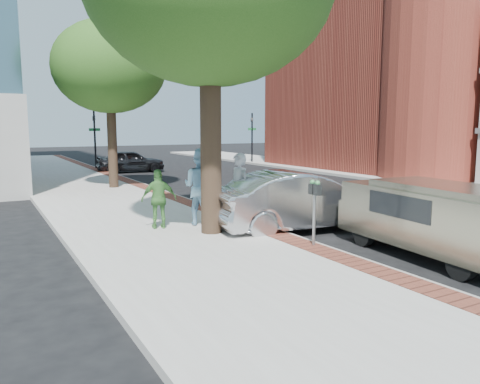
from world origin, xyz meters
TOP-DOWN VIEW (x-y plane):
  - ground at (0.00, 0.00)m, footprint 120.00×120.00m
  - sidewalk at (-1.50, 8.00)m, footprint 5.00×60.00m
  - brick_strip at (0.70, 8.00)m, footprint 0.60×60.00m
  - curb at (1.05, 8.00)m, footprint 0.10×60.00m
  - sidewalk_far at (14.50, 8.00)m, footprint 5.00×60.00m
  - church at (20.98, 13.13)m, footprint 19.00×16.00m
  - signal_near at (0.90, 22.00)m, footprint 0.70×0.15m
  - signal_far at (12.50, 22.00)m, footprint 0.70×0.15m
  - tree_far at (-0.50, 12.00)m, footprint 4.80×4.80m
  - parking_meter at (0.83, -0.41)m, footprint 0.12×0.32m
  - person_gray at (0.44, 2.35)m, footprint 0.52×0.74m
  - person_officer at (-0.44, 2.90)m, footprint 1.22×1.27m
  - person_green at (-1.59, 2.98)m, footprint 0.97×0.56m
  - sedan_silver at (1.90, 1.55)m, footprint 5.03×2.22m
  - bg_car at (2.52, 19.79)m, footprint 4.18×1.96m
  - van at (2.80, -1.85)m, footprint 2.02×4.48m

SIDE VIEW (x-z plane):
  - ground at x=0.00m, z-range 0.00..0.00m
  - sidewalk at x=-1.50m, z-range 0.00..0.15m
  - curb at x=1.05m, z-range 0.00..0.15m
  - sidewalk_far at x=14.50m, z-range 0.00..0.15m
  - brick_strip at x=0.70m, z-range 0.15..0.16m
  - bg_car at x=2.52m, z-range 0.00..1.38m
  - sedan_silver at x=1.90m, z-range 0.00..1.61m
  - van at x=2.80m, z-range 0.08..1.69m
  - person_green at x=-1.59m, z-range 0.15..1.71m
  - person_gray at x=0.44m, z-range 0.15..2.10m
  - person_officer at x=-0.44m, z-range 0.15..2.22m
  - parking_meter at x=0.83m, z-range 0.47..1.94m
  - signal_near at x=0.90m, z-range 0.35..4.15m
  - signal_far at x=12.50m, z-range 0.35..4.15m
  - tree_far at x=-0.50m, z-range 1.73..8.87m
  - church at x=20.98m, z-range -2.94..17.46m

